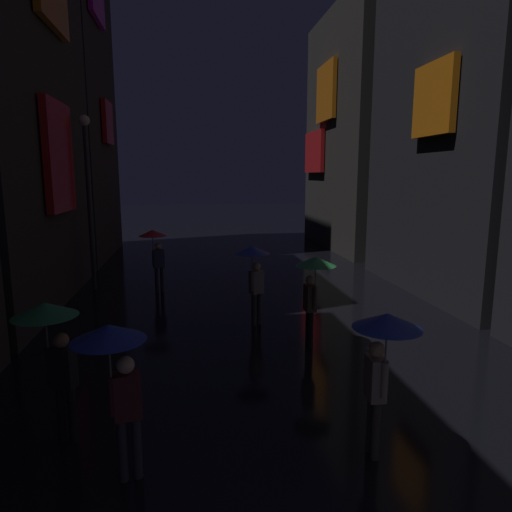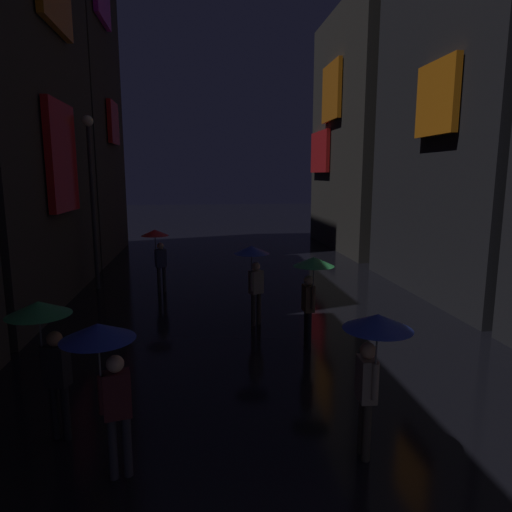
# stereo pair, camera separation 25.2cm
# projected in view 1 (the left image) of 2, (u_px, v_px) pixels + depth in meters

# --- Properties ---
(building_left_far) EXTENTS (4.25, 7.11, 21.69)m
(building_left_far) POSITION_uv_depth(u_px,v_px,m) (52.00, 13.00, 20.02)
(building_left_far) COLOR #33302D
(building_left_far) RESTS_ON ground
(building_right_far) EXTENTS (4.25, 8.93, 12.10)m
(building_right_far) POSITION_uv_depth(u_px,v_px,m) (365.00, 133.00, 23.88)
(building_right_far) COLOR #33302D
(building_right_far) RESTS_ON ground
(pedestrian_foreground_right_green) EXTENTS (0.90, 0.90, 2.12)m
(pedestrian_foreground_right_green) POSITION_uv_depth(u_px,v_px,m) (314.00, 276.00, 10.04)
(pedestrian_foreground_right_green) COLOR black
(pedestrian_foreground_right_green) RESTS_ON ground
(pedestrian_near_crossing_blue) EXTENTS (0.90, 0.90, 2.12)m
(pedestrian_near_crossing_blue) POSITION_uv_depth(u_px,v_px,m) (253.00, 263.00, 11.56)
(pedestrian_near_crossing_blue) COLOR #38332D
(pedestrian_near_crossing_blue) RESTS_ON ground
(pedestrian_far_right_green) EXTENTS (0.90, 0.90, 2.12)m
(pedestrian_far_right_green) POSITION_uv_depth(u_px,v_px,m) (51.00, 333.00, 6.44)
(pedestrian_far_right_green) COLOR black
(pedestrian_far_right_green) RESTS_ON ground
(pedestrian_midstreet_centre_red) EXTENTS (0.90, 0.90, 2.12)m
(pedestrian_midstreet_centre_red) POSITION_uv_depth(u_px,v_px,m) (155.00, 243.00, 14.86)
(pedestrian_midstreet_centre_red) COLOR #2D2D38
(pedestrian_midstreet_centre_red) RESTS_ON ground
(pedestrian_foreground_left_blue) EXTENTS (0.90, 0.90, 2.12)m
(pedestrian_foreground_left_blue) POSITION_uv_depth(u_px,v_px,m) (383.00, 345.00, 5.99)
(pedestrian_foreground_left_blue) COLOR #38332D
(pedestrian_foreground_left_blue) RESTS_ON ground
(pedestrian_midstreet_left_blue) EXTENTS (0.90, 0.90, 2.12)m
(pedestrian_midstreet_left_blue) POSITION_uv_depth(u_px,v_px,m) (115.00, 359.00, 5.54)
(pedestrian_midstreet_left_blue) COLOR #2D2D38
(pedestrian_midstreet_left_blue) RESTS_ON ground
(streetlamp_left_far) EXTENTS (0.36, 0.36, 5.78)m
(streetlamp_left_far) POSITION_uv_depth(u_px,v_px,m) (88.00, 183.00, 15.03)
(streetlamp_left_far) COLOR #2D2D33
(streetlamp_left_far) RESTS_ON ground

